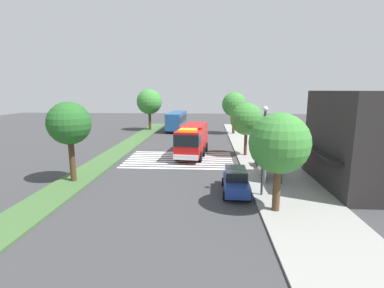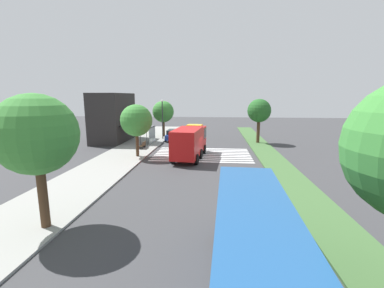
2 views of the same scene
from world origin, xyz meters
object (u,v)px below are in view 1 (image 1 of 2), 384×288
Objects in this scene: parked_car_west at (236,181)px; median_tree_west at (69,124)px; sidewalk_tree_west at (246,119)px; sidewalk_tree_far_west at (234,105)px; street_lamp at (264,144)px; bus_stop_shelter at (266,158)px; fire_truck at (192,139)px; sidewalk_tree_east at (279,144)px; transit_bus at (177,120)px; bench_near_shelter at (257,161)px; median_tree_far_west at (149,102)px.

parked_car_west is 13.91m from median_tree_west.
parked_car_west is at bearing -10.42° from sidewalk_tree_west.
street_lamp is at bearing -0.78° from sidewalk_tree_far_west.
bus_stop_shelter is 16.48m from median_tree_west.
fire_truck is 2.51× the size of bus_stop_shelter.
median_tree_west is at bearing -56.03° from sidewalk_tree_west.
sidewalk_tree_east is at bearing 28.39° from fire_truck.
parked_car_west is 1.34× the size of bus_stop_shelter.
sidewalk_tree_east is (36.05, 10.37, 2.35)m from transit_bus.
bus_stop_shelter is at bearing -156.83° from transit_bus.
sidewalk_tree_west reaches higher than bench_near_shelter.
parked_car_west is 0.72× the size of median_tree_west.
bus_stop_shelter is 8.87m from sidewalk_tree_west.
sidewalk_tree_far_west is (-17.07, 6.15, 3.09)m from fire_truck.
median_tree_west is (-1.56, -13.23, 3.98)m from parked_car_west.
sidewalk_tree_far_west is 15.88m from median_tree_far_west.
sidewalk_tree_west reaches higher than parked_car_west.
parked_car_west reaches higher than bench_near_shelter.
street_lamp is at bearing -7.22° from bench_near_shelter.
street_lamp is at bearing 31.08° from fire_truck.
fire_truck is 1.43× the size of sidewalk_tree_east.
sidewalk_tree_west is 18.62m from median_tree_west.
transit_bus is 6.07m from median_tree_far_west.
street_lamp is (8.19, -1.04, 3.28)m from bench_near_shelter.
parked_car_west is at bearing -39.75° from bus_stop_shelter.
median_tree_west reaches higher than parked_car_west.
street_lamp is at bearing 24.45° from median_tree_far_west.
bench_near_shelter is 11.49m from sidewalk_tree_east.
sidewalk_tree_west is (-8.51, -0.67, 2.41)m from bus_stop_shelter.
street_lamp is 0.90× the size of sidewalk_tree_far_west.
median_tree_far_west is (-20.79, -9.28, 3.36)m from fire_truck.
street_lamp is 0.83× the size of median_tree_far_west.
parked_car_west is at bearing -163.48° from transit_bus.
sidewalk_tree_west is at bearing 100.07° from fire_truck.
bench_near_shelter is at bearing -179.60° from bus_stop_shelter.
median_tree_west is at bearing -83.32° from bus_stop_shelter.
sidewalk_tree_far_west reaches higher than bus_stop_shelter.
bench_near_shelter is at bearing 65.00° from fire_truck.
street_lamp reaches higher than sidewalk_tree_east.
sidewalk_tree_east is 38.90m from median_tree_far_west.
street_lamp is 36.35m from median_tree_far_west.
median_tree_west is at bearing -29.72° from sidewalk_tree_far_west.
sidewalk_tree_east is (14.90, 6.15, 2.37)m from fire_truck.
sidewalk_tree_far_west is at bearing -180.00° from sidewalk_tree_east.
transit_bus reaches higher than bench_near_shelter.
fire_truck is 23.02m from median_tree_far_west.
fire_truck is 1.24× the size of sidewalk_tree_far_west.
median_tree_west reaches higher than fire_truck.
sidewalk_tree_far_west is at bearing 76.44° from median_tree_far_west.
sidewalk_tree_west is (-4.51, -0.64, 3.71)m from bench_near_shelter.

